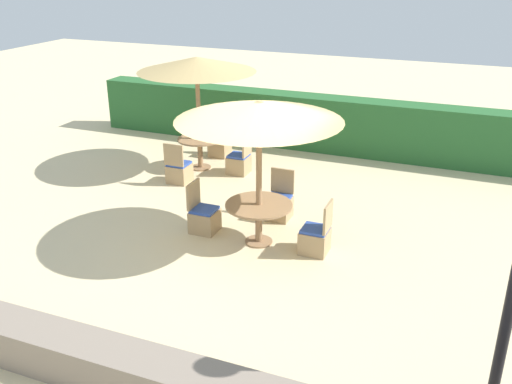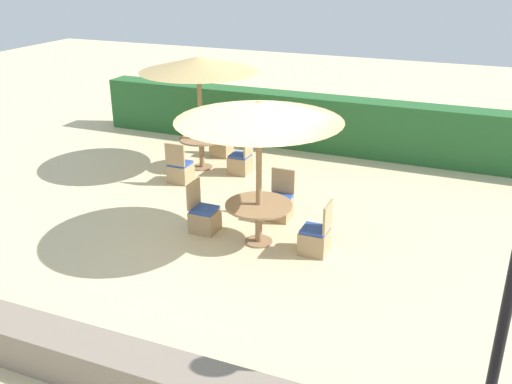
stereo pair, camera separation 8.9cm
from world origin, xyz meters
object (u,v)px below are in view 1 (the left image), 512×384
Objects in this scene: patio_chair_center_north at (279,205)px; parasol_back_left at (197,65)px; round_table_center at (259,212)px; patio_chair_back_left_north at (220,145)px; patio_chair_center_west at (204,218)px; parasol_center at (259,111)px; patio_chair_center_east at (316,238)px; patio_chair_back_left_east at (239,162)px; round_table_back_left at (200,145)px; patio_chair_back_left_south at (179,171)px.

parasol_back_left reaches higher than patio_chair_center_north.
patio_chair_back_left_north reaches higher than round_table_center.
patio_chair_center_west is 0.35× the size of parasol_back_left.
parasol_center is 3.97m from parasol_back_left.
round_table_center is 4.74m from patio_chair_back_left_north.
patio_chair_center_west is 2.10m from patio_chair_center_east.
patio_chair_center_west is 1.00× the size of patio_chair_center_north.
parasol_center reaches higher than patio_chair_back_left_north.
round_table_center is at bearing 87.66° from patio_chair_center_west.
patio_chair_center_east is 1.00× the size of patio_chair_back_left_north.
patio_chair_center_west is at bearing 43.85° from patio_chair_center_north.
patio_chair_center_east is at bearing -137.90° from patio_chair_back_left_east.
parasol_center is 2.68× the size of round_table_back_left.
patio_chair_center_west is 1.49m from patio_chair_center_north.
patio_chair_back_left_east is (0.94, -0.96, 0.00)m from patio_chair_back_left_north.
round_table_back_left is (-2.64, 2.96, -0.03)m from round_table_center.
patio_chair_center_north is at bearing 131.95° from patio_chair_back_left_north.
parasol_center is at bearing 123.37° from patio_chair_back_left_north.
round_table_back_left is 1.10× the size of patio_chair_back_left_south.
patio_chair_back_left_south reaches higher than round_table_back_left.
parasol_back_left is (-2.64, 2.96, 1.82)m from round_table_center.
patio_chair_center_north is 2.53m from patio_chair_back_left_east.
parasol_center is at bearing -36.61° from patio_chair_back_left_south.
parasol_back_left is at bearing -151.95° from patio_chair_center_west.
patio_chair_back_left_south is at bearing 87.86° from patio_chair_back_left_north.
patio_chair_center_east is at bearing 1.53° from parasol_center.
patio_chair_back_left_south is at bearing 143.39° from round_table_center.
parasol_center is 2.38× the size of round_table_center.
patio_chair_back_left_east is at bearing 119.07° from parasol_center.
parasol_back_left is at bearing 91.70° from patio_chair_back_left_east.
round_table_center is at bearing 123.37° from patio_chair_back_left_north.
patio_chair_center_north is (-1.03, 1.05, 0.00)m from patio_chair_center_east.
parasol_center is 2.32m from patio_chair_center_east.
parasol_back_left is (-1.55, 2.92, 2.15)m from patio_chair_center_west.
patio_chair_back_left_north is (-2.58, 2.87, 0.00)m from patio_chair_center_north.
patio_chair_center_east is at bearing -38.74° from parasol_back_left.
patio_chair_back_left_south is at bearing 143.39° from parasol_center.
patio_chair_center_east is 1.00× the size of patio_chair_back_left_east.
patio_chair_back_left_north is (-2.60, 3.95, -0.33)m from round_table_center.
patio_chair_back_left_east is at bearing 42.10° from patio_chair_center_east.
round_table_back_left is (-3.66, 2.93, 0.30)m from patio_chair_center_east.
patio_chair_back_left_east is at bearing 134.41° from patio_chair_back_left_north.
patio_chair_center_east is 0.35× the size of parasol_back_left.
patio_chair_back_left_south is 1.00× the size of patio_chair_back_left_east.
patio_chair_back_left_north is (-2.60, 3.95, -2.08)m from parasol_center.
patio_chair_back_left_south is at bearing 62.03° from patio_chair_center_east.
parasol_center is 5.16m from patio_chair_back_left_north.
parasol_center is 2.94× the size of patio_chair_back_left_north.
patio_chair_center_east is (1.01, 0.03, -2.08)m from parasol_center.
round_table_center is at bearing 90.89° from patio_chair_center_north.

